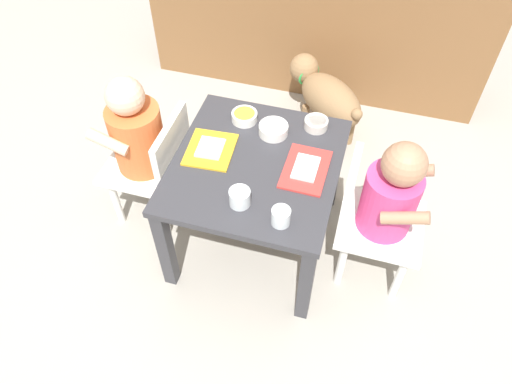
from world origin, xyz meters
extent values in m
plane|color=#9E998E|center=(0.00, 0.00, 0.00)|extent=(7.00, 7.00, 0.00)
cube|color=#333338|center=(0.00, 0.00, 0.41)|extent=(0.55, 0.59, 0.03)
cube|color=#333338|center=(-0.24, -0.27, 0.20)|extent=(0.04, 0.04, 0.40)
cube|color=#333338|center=(0.24, -0.27, 0.20)|extent=(0.04, 0.04, 0.40)
cube|color=#333338|center=(-0.24, 0.27, 0.20)|extent=(0.04, 0.04, 0.40)
cube|color=#333338|center=(0.24, 0.27, 0.20)|extent=(0.04, 0.04, 0.40)
cube|color=white|center=(-0.44, 0.03, 0.26)|extent=(0.28, 0.28, 0.02)
cube|color=white|center=(-0.32, 0.03, 0.38)|extent=(0.03, 0.27, 0.22)
cylinder|color=#D86633|center=(-0.44, 0.03, 0.39)|extent=(0.19, 0.19, 0.25)
sphere|color=beige|center=(-0.45, 0.03, 0.58)|extent=(0.13, 0.13, 0.13)
cylinder|color=white|center=(-0.54, 0.13, 0.12)|extent=(0.03, 0.03, 0.25)
cylinder|color=white|center=(-0.54, -0.07, 0.12)|extent=(0.03, 0.03, 0.25)
cylinder|color=white|center=(-0.34, 0.13, 0.12)|extent=(0.03, 0.03, 0.25)
cylinder|color=white|center=(-0.34, -0.07, 0.12)|extent=(0.03, 0.03, 0.25)
cylinder|color=beige|center=(-0.49, 0.13, 0.46)|extent=(0.15, 0.04, 0.09)
cylinder|color=beige|center=(-0.49, -0.08, 0.46)|extent=(0.15, 0.04, 0.09)
cube|color=white|center=(0.44, -0.01, 0.26)|extent=(0.28, 0.28, 0.02)
cube|color=white|center=(0.32, -0.01, 0.38)|extent=(0.03, 0.27, 0.22)
cylinder|color=#D83F7F|center=(0.44, -0.01, 0.38)|extent=(0.18, 0.18, 0.23)
sphere|color=#A87A5B|center=(0.45, -0.01, 0.56)|extent=(0.14, 0.14, 0.14)
cylinder|color=white|center=(0.54, -0.11, 0.12)|extent=(0.03, 0.03, 0.25)
cylinder|color=white|center=(0.55, 0.09, 0.12)|extent=(0.03, 0.03, 0.25)
cylinder|color=white|center=(0.34, -0.11, 0.12)|extent=(0.03, 0.03, 0.25)
cylinder|color=white|center=(0.35, 0.09, 0.12)|extent=(0.03, 0.03, 0.25)
cylinder|color=#A87A5B|center=(0.49, -0.11, 0.44)|extent=(0.15, 0.04, 0.09)
cylinder|color=#A87A5B|center=(0.49, 0.09, 0.44)|extent=(0.15, 0.04, 0.09)
ellipsoid|color=olive|center=(0.15, 0.66, 0.21)|extent=(0.39, 0.37, 0.18)
sphere|color=olive|center=(0.00, 0.79, 0.25)|extent=(0.13, 0.13, 0.13)
sphere|color=black|center=(-0.03, 0.82, 0.25)|extent=(0.06, 0.06, 0.06)
torus|color=green|center=(0.03, 0.77, 0.24)|extent=(0.10, 0.11, 0.11)
sphere|color=olive|center=(0.28, 0.55, 0.25)|extent=(0.05, 0.05, 0.05)
cylinder|color=olive|center=(0.12, 0.76, 0.07)|extent=(0.04, 0.04, 0.13)
cylinder|color=olive|center=(0.04, 0.68, 0.07)|extent=(0.04, 0.04, 0.13)
cylinder|color=olive|center=(0.26, 0.64, 0.07)|extent=(0.04, 0.04, 0.13)
cylinder|color=olive|center=(0.19, 0.55, 0.07)|extent=(0.04, 0.04, 0.13)
cube|color=gold|center=(-0.16, 0.01, 0.43)|extent=(0.17, 0.19, 0.01)
cube|color=white|center=(-0.16, 0.01, 0.43)|extent=(0.09, 0.10, 0.01)
cube|color=red|center=(0.16, 0.01, 0.43)|extent=(0.14, 0.21, 0.01)
cube|color=white|center=(0.16, 0.01, 0.43)|extent=(0.08, 0.11, 0.01)
cylinder|color=white|center=(0.00, -0.18, 0.45)|extent=(0.07, 0.07, 0.06)
cylinder|color=silver|center=(0.00, -0.18, 0.44)|extent=(0.06, 0.06, 0.03)
cylinder|color=white|center=(0.14, -0.21, 0.45)|extent=(0.06, 0.06, 0.06)
cylinder|color=silver|center=(0.14, -0.21, 0.44)|extent=(0.05, 0.05, 0.04)
cylinder|color=white|center=(0.02, 0.15, 0.44)|extent=(0.10, 0.10, 0.04)
cylinder|color=gold|center=(0.02, 0.15, 0.46)|extent=(0.08, 0.08, 0.01)
cylinder|color=white|center=(-0.10, 0.19, 0.44)|extent=(0.09, 0.09, 0.03)
cylinder|color=gold|center=(-0.10, 0.19, 0.45)|extent=(0.08, 0.08, 0.01)
cylinder|color=silver|center=(0.15, 0.23, 0.44)|extent=(0.08, 0.08, 0.03)
cylinder|color=#B26633|center=(0.15, 0.23, 0.45)|extent=(0.07, 0.07, 0.01)
camera|label=1|loc=(0.31, -1.08, 1.60)|focal=34.61mm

